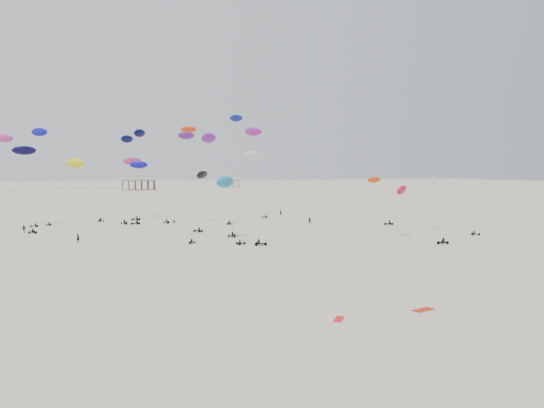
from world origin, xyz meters
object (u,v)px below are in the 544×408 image
object	(u,v)px
pavilion_main	(139,183)
rig_9	(133,174)
pavilion_small	(234,183)
rig_4	(145,150)
rig_0	(135,180)
spectator_0	(78,243)

from	to	relation	value
pavilion_main	rig_9	distance (m)	205.25
pavilion_main	pavilion_small	world-z (taller)	pavilion_main
rig_4	rig_9	xyz separation A→B (m)	(-2.88, 5.79, -6.12)
pavilion_main	rig_0	world-z (taller)	rig_0
pavilion_small	spectator_0	world-z (taller)	pavilion_small
rig_4	rig_9	distance (m)	8.90
pavilion_main	rig_4	size ratio (longest dim) A/B	0.79
pavilion_main	rig_4	bearing A→B (deg)	-92.47
rig_0	spectator_0	distance (m)	39.88
pavilion_small	rig_9	distance (m)	248.79
rig_9	rig_4	bearing A→B (deg)	-126.54
rig_4	spectator_0	world-z (taller)	rig_4
rig_4	spectator_0	distance (m)	47.61
pavilion_small	rig_0	distance (m)	258.80
rig_0	pavilion_main	bearing A→B (deg)	-105.55
rig_4	pavilion_main	bearing A→B (deg)	-101.02
pavilion_main	spectator_0	xyz separation A→B (m)	(-23.84, -251.96, -4.22)
pavilion_small	rig_9	size ratio (longest dim) A/B	0.52
rig_9	rig_0	bearing A→B (deg)	-153.19
pavilion_small	rig_9	world-z (taller)	rig_9
spectator_0	rig_9	bearing A→B (deg)	-72.72
rig_4	rig_9	size ratio (longest dim) A/B	1.53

